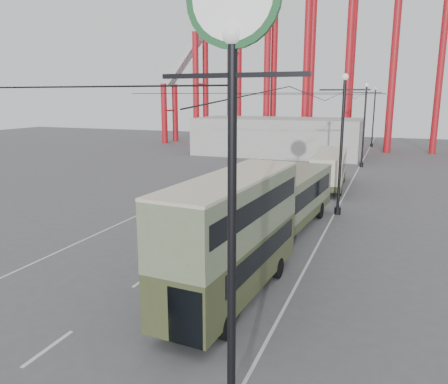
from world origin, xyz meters
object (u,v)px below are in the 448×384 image
at_px(double_decker_bus, 233,231).
at_px(single_decker_green, 287,200).
at_px(lamp_post_near, 232,97).
at_px(pedestrian, 174,249).
at_px(single_decker_cream, 329,168).

bearing_deg(double_decker_bus, single_decker_green, 94.43).
height_order(lamp_post_near, pedestrian, lamp_post_near).
bearing_deg(single_decker_green, lamp_post_near, -76.80).
distance_m(lamp_post_near, double_decker_bus, 8.65).
bearing_deg(lamp_post_near, pedestrian, 125.10).
xyz_separation_m(lamp_post_near, single_decker_green, (-2.46, 16.19, -6.00)).
xyz_separation_m(lamp_post_near, double_decker_bus, (-2.35, 6.58, -5.10)).
bearing_deg(lamp_post_near, single_decker_cream, 93.56).
bearing_deg(single_decker_green, single_decker_cream, 92.15).
bearing_deg(single_decker_green, double_decker_bus, -84.80).
relative_size(single_decker_cream, pedestrian, 5.69).
xyz_separation_m(double_decker_bus, pedestrian, (-3.66, 1.96, -1.87)).
xyz_separation_m(single_decker_green, pedestrian, (-3.55, -7.64, -0.97)).
bearing_deg(pedestrian, double_decker_bus, 136.57).
bearing_deg(pedestrian, lamp_post_near, 109.93).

